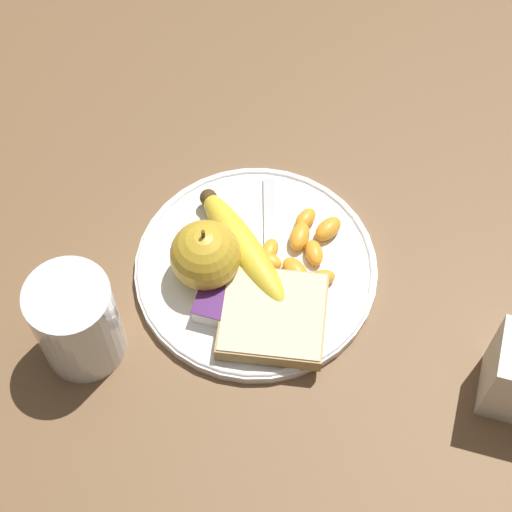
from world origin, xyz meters
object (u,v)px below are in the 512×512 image
at_px(bread_slice, 273,316).
at_px(jam_packet, 219,307).
at_px(plate, 256,268).
at_px(juice_glass, 77,323).
at_px(banana, 242,246).
at_px(fork, 270,256).
at_px(apple, 205,255).

relative_size(bread_slice, jam_packet, 2.51).
xyz_separation_m(plate, jam_packet, (0.02, 0.06, 0.01)).
relative_size(plate, juice_glass, 2.30).
xyz_separation_m(banana, jam_packet, (0.00, 0.07, -0.01)).
bearing_deg(jam_packet, fork, -113.01).
height_order(juice_glass, apple, juice_glass).
bearing_deg(bread_slice, apple, -23.59).
distance_m(bread_slice, jam_packet, 0.05).
relative_size(plate, fork, 1.54).
height_order(plate, bread_slice, bread_slice).
xyz_separation_m(juice_glass, jam_packet, (-0.12, -0.07, -0.03)).
bearing_deg(jam_packet, juice_glass, 29.50).
height_order(banana, fork, banana).
distance_m(plate, apple, 0.06).
bearing_deg(banana, apple, 46.78).
distance_m(banana, fork, 0.03).
bearing_deg(plate, jam_packet, 71.23).
xyz_separation_m(plate, juice_glass, (0.14, 0.13, 0.04)).
bearing_deg(fork, banana, -96.41).
distance_m(fork, jam_packet, 0.08).
bearing_deg(fork, plate, -54.81).
bearing_deg(bread_slice, jam_packet, 4.54).
height_order(bread_slice, fork, bread_slice).
distance_m(juice_glass, fork, 0.21).
relative_size(apple, fork, 0.49).
relative_size(plate, bread_slice, 2.15).
bearing_deg(plate, apple, 25.23).
xyz_separation_m(juice_glass, banana, (-0.12, -0.13, -0.02)).
distance_m(juice_glass, banana, 0.18).
bearing_deg(juice_glass, jam_packet, -150.50).
xyz_separation_m(apple, bread_slice, (-0.08, 0.03, -0.02)).
height_order(juice_glass, bread_slice, juice_glass).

